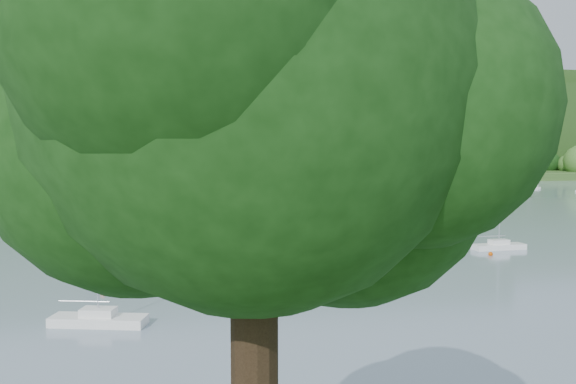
{
  "coord_description": "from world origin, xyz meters",
  "views": [
    {
      "loc": [
        -9.86,
        -15.36,
        10.58
      ],
      "look_at": [
        5.76,
        75.0,
        4.0
      ],
      "focal_mm": 34.45,
      "sensor_mm": 36.0,
      "label": 1
    }
  ],
  "objects_px": {
    "near_sailboat_0": "(98,318)",
    "near_sailboat_1": "(244,282)",
    "near_sailboat_3": "(499,245)",
    "near_sailboat_2": "(231,277)"
  },
  "relations": [
    {
      "from": "near_sailboat_2",
      "to": "near_sailboat_3",
      "type": "bearing_deg",
      "value": 27.68
    },
    {
      "from": "near_sailboat_0",
      "to": "near_sailboat_2",
      "type": "xyz_separation_m",
      "value": [
        8.79,
        9.85,
        0.04
      ]
    },
    {
      "from": "near_sailboat_0",
      "to": "near_sailboat_2",
      "type": "height_order",
      "value": "near_sailboat_2"
    },
    {
      "from": "near_sailboat_1",
      "to": "near_sailboat_3",
      "type": "height_order",
      "value": "near_sailboat_3"
    },
    {
      "from": "near_sailboat_0",
      "to": "near_sailboat_3",
      "type": "relative_size",
      "value": 0.99
    },
    {
      "from": "near_sailboat_1",
      "to": "near_sailboat_3",
      "type": "relative_size",
      "value": 0.99
    },
    {
      "from": "near_sailboat_2",
      "to": "near_sailboat_3",
      "type": "height_order",
      "value": "near_sailboat_2"
    },
    {
      "from": "near_sailboat_0",
      "to": "near_sailboat_3",
      "type": "distance_m",
      "value": 43.72
    },
    {
      "from": "near_sailboat_0",
      "to": "near_sailboat_1",
      "type": "height_order",
      "value": "near_sailboat_0"
    },
    {
      "from": "near_sailboat_3",
      "to": "near_sailboat_2",
      "type": "bearing_deg",
      "value": -163.9
    }
  ]
}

